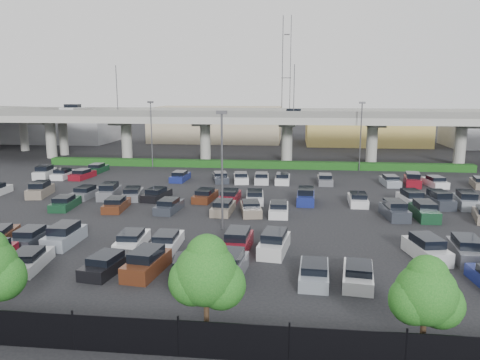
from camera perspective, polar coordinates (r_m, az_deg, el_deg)
The scene contains 10 objects.
ground at distance 48.90m, azimuth -0.75°, elevation -3.28°, with size 280.00×280.00×0.00m, color black.
overpass at distance 79.42m, azimuth 2.00°, elevation 7.29°, with size 150.00×13.00×15.80m.
on_ramp at distance 107.30m, azimuth -26.53°, elevation 7.04°, with size 50.93×30.13×8.80m.
hedge at distance 73.18m, azimuth 1.70°, elevation 1.92°, with size 66.00×1.60×1.10m, color #133B11.
fence at distance 22.84m, azimuth -10.21°, elevation -18.33°, with size 70.00×0.10×2.00m.
tree_row at distance 22.80m, azimuth -7.51°, elevation -11.00°, with size 65.07×3.66×5.94m.
parked_cars at distance 44.39m, azimuth -0.99°, elevation -3.92°, with size 63.03×41.56×1.67m.
light_poles at distance 50.39m, azimuth -5.16°, elevation 4.32°, with size 66.90×48.38×10.30m.
distant_buildings at distance 109.34m, azimuth 9.86°, elevation 6.44°, with size 138.00×24.00×9.00m.
comm_tower at distance 121.10m, azimuth 5.66°, elevation 12.59°, with size 2.40×2.40×30.00m.
Camera 1 is at (5.97, -47.03, 12.00)m, focal length 35.00 mm.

